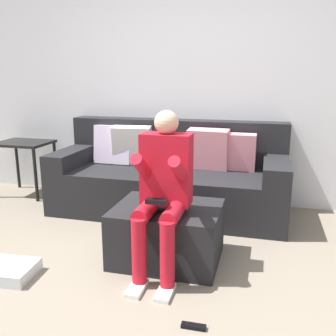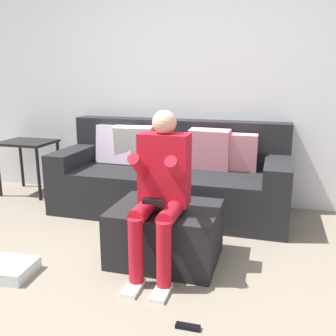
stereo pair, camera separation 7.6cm
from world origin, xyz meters
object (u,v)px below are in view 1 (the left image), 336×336
at_px(couch_sectional, 170,177).
at_px(ottoman, 167,233).
at_px(person_seated, 163,186).
at_px(storage_bin, 2,270).
at_px(remote_near_ottoman, 194,326).
at_px(side_table, 24,150).

height_order(couch_sectional, ottoman, couch_sectional).
distance_m(person_seated, storage_bin, 1.28).
height_order(person_seated, storage_bin, person_seated).
distance_m(person_seated, remote_near_ottoman, 0.93).
height_order(ottoman, storage_bin, ottoman).
height_order(side_table, remote_near_ottoman, side_table).
distance_m(ottoman, side_table, 2.36).
distance_m(couch_sectional, ottoman, 1.12).
relative_size(ottoman, side_table, 1.25).
distance_m(ottoman, storage_bin, 1.20).
bearing_deg(storage_bin, remote_near_ottoman, -8.59).
distance_m(ottoman, remote_near_ottoman, 0.86).
distance_m(couch_sectional, remote_near_ottoman, 1.97).
bearing_deg(remote_near_ottoman, couch_sectional, 107.55).
relative_size(ottoman, person_seated, 0.69).
height_order(couch_sectional, storage_bin, couch_sectional).
xyz_separation_m(person_seated, side_table, (-2.05, 1.33, -0.11)).
distance_m(person_seated, side_table, 2.45).
relative_size(person_seated, remote_near_ottoman, 8.18).
distance_m(couch_sectional, person_seated, 1.32).
bearing_deg(person_seated, remote_near_ottoman, -60.08).
bearing_deg(storage_bin, person_seated, 19.28).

